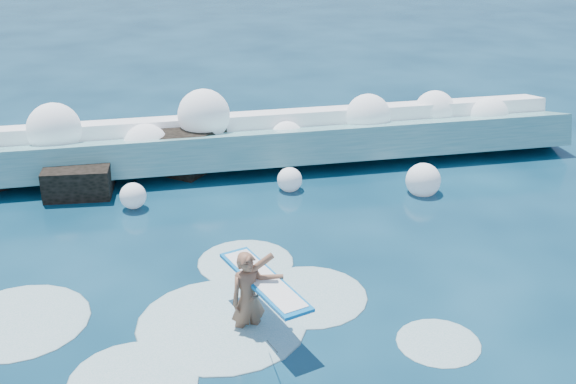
{
  "coord_description": "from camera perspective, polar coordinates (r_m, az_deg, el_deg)",
  "views": [
    {
      "loc": [
        -1.17,
        -11.04,
        7.07
      ],
      "look_at": [
        1.5,
        2.0,
        1.2
      ],
      "focal_mm": 45.0,
      "sensor_mm": 36.0,
      "label": 1
    }
  ],
  "objects": [
    {
      "name": "ground",
      "position": [
        13.16,
        -4.71,
        -8.79
      ],
      "size": [
        200.0,
        200.0,
        0.0
      ],
      "primitive_type": "plane",
      "color": "#07273B",
      "rests_on": "ground"
    },
    {
      "name": "surfer_with_board",
      "position": [
        12.17,
        -2.86,
        -8.15
      ],
      "size": [
        1.26,
        2.91,
        1.72
      ],
      "color": "#8C5A41",
      "rests_on": "ground"
    },
    {
      "name": "wave_spray",
      "position": [
        18.99,
        -4.19,
        4.86
      ],
      "size": [
        15.09,
        4.54,
        2.09
      ],
      "color": "white",
      "rests_on": "ground"
    },
    {
      "name": "breaking_wave",
      "position": [
        19.37,
        -2.81,
        3.99
      ],
      "size": [
        17.11,
        2.71,
        1.47
      ],
      "color": "teal",
      "rests_on": "ground"
    },
    {
      "name": "rock_cluster",
      "position": [
        18.78,
        -17.23,
        1.82
      ],
      "size": [
        8.05,
        2.97,
        1.21
      ],
      "color": "black",
      "rests_on": "ground"
    },
    {
      "name": "surf_foam",
      "position": [
        12.83,
        -7.4,
        -9.86
      ],
      "size": [
        8.8,
        5.26,
        0.15
      ],
      "color": "silver",
      "rests_on": "ground"
    }
  ]
}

